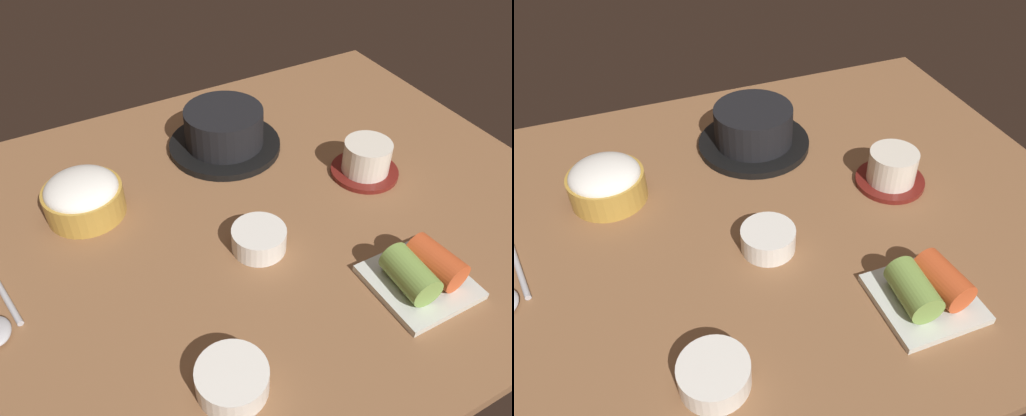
# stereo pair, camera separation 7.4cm
# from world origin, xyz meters

# --- Properties ---
(dining_table) EXTENTS (1.00, 0.76, 0.02)m
(dining_table) POSITION_xyz_m (0.00, 0.00, 0.01)
(dining_table) COLOR brown
(dining_table) RESTS_ON ground
(stone_pot) EXTENTS (0.19, 0.19, 0.07)m
(stone_pot) POSITION_xyz_m (0.07, 0.17, 0.05)
(stone_pot) COLOR black
(stone_pot) RESTS_ON dining_table
(rice_bowl) EXTENTS (0.12, 0.12, 0.06)m
(rice_bowl) POSITION_xyz_m (-0.19, 0.12, 0.05)
(rice_bowl) COLOR #B78C38
(rice_bowl) RESTS_ON dining_table
(tea_cup_with_saucer) EXTENTS (0.11, 0.11, 0.06)m
(tea_cup_with_saucer) POSITION_xyz_m (0.23, -0.00, 0.05)
(tea_cup_with_saucer) COLOR maroon
(tea_cup_with_saucer) RESTS_ON dining_table
(banchan_cup_center) EXTENTS (0.08, 0.08, 0.03)m
(banchan_cup_center) POSITION_xyz_m (0.00, -0.06, 0.04)
(banchan_cup_center) COLOR white
(banchan_cup_center) RESTS_ON dining_table
(kimchi_plate) EXTENTS (0.12, 0.12, 0.05)m
(kimchi_plate) POSITION_xyz_m (0.15, -0.22, 0.04)
(kimchi_plate) COLOR silver
(kimchi_plate) RESTS_ON dining_table
(side_bowl_near) EXTENTS (0.08, 0.08, 0.03)m
(side_bowl_near) POSITION_xyz_m (-0.13, -0.24, 0.04)
(side_bowl_near) COLOR white
(side_bowl_near) RESTS_ON dining_table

